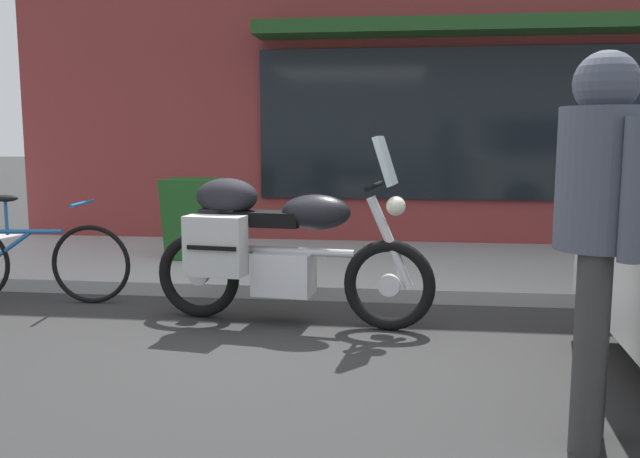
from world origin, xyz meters
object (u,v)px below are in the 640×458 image
Objects in this scene: touring_motorcycle at (273,244)px; sandwich_board_sign at (191,220)px; parked_bicycle at (30,260)px; pedestrian_walking at (600,202)px.

sandwich_board_sign is (-1.22, 1.82, -0.06)m from touring_motorcycle.
parked_bicycle is at bearing 170.24° from touring_motorcycle.
touring_motorcycle is 2.19m from sandwich_board_sign.
pedestrian_walking is at bearing -28.56° from parked_bicycle.
sandwich_board_sign is (0.95, 1.45, 0.18)m from parked_bicycle.
pedestrian_walking is at bearing -49.98° from sandwich_board_sign.
sandwich_board_sign is at bearing 123.79° from touring_motorcycle.
touring_motorcycle is 1.27× the size of parked_bicycle.
parked_bicycle is at bearing 151.44° from pedestrian_walking.
pedestrian_walking is (1.82, -1.80, 0.51)m from touring_motorcycle.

